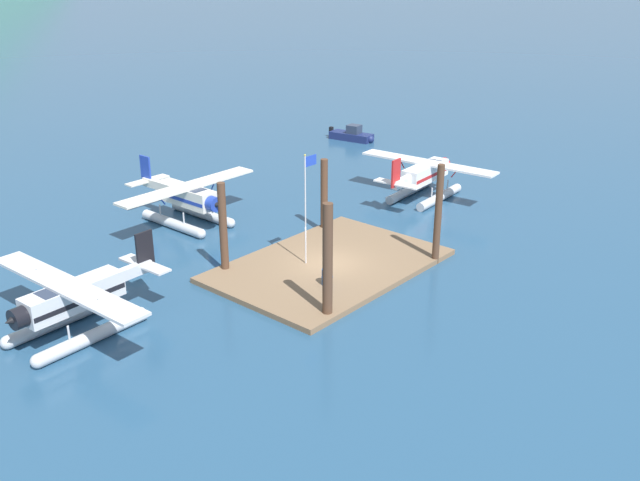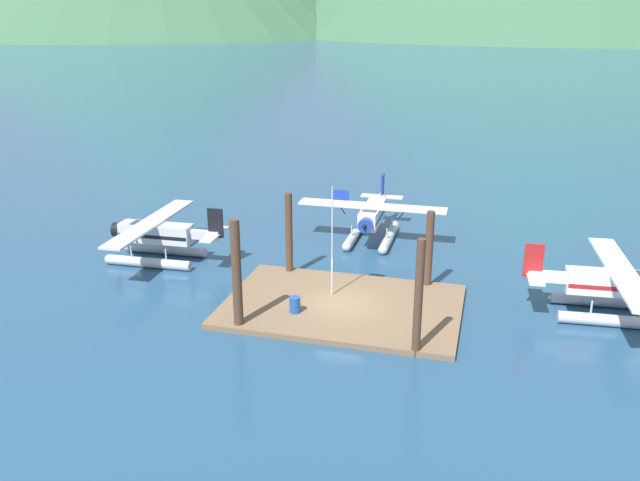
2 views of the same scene
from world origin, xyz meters
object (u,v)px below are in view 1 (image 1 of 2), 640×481
object	(u,v)px
fuel_drum	(327,277)
seaplane_silver_port_fwd	(74,304)
boat_navy_open_east	(353,135)
seaplane_cream_bow_centre	(187,201)
seaplane_white_stbd_fwd	(425,177)
flagpole	(307,197)

from	to	relation	value
fuel_drum	seaplane_silver_port_fwd	world-z (taller)	seaplane_silver_port_fwd
fuel_drum	seaplane_silver_port_fwd	distance (m)	12.64
fuel_drum	boat_navy_open_east	distance (m)	32.90
seaplane_cream_bow_centre	fuel_drum	bearing A→B (deg)	-96.69
boat_navy_open_east	seaplane_cream_bow_centre	bearing A→B (deg)	-166.50
fuel_drum	seaplane_cream_bow_centre	size ratio (longest dim) A/B	0.08
seaplane_silver_port_fwd	seaplane_white_stbd_fwd	bearing A→B (deg)	-2.47
seaplane_silver_port_fwd	boat_navy_open_east	world-z (taller)	seaplane_silver_port_fwd
fuel_drum	seaplane_silver_port_fwd	xyz separation A→B (m)	(-11.23, 5.73, 0.84)
seaplane_cream_bow_centre	seaplane_white_stbd_fwd	distance (m)	17.17
flagpole	seaplane_white_stbd_fwd	bearing A→B (deg)	7.02
seaplane_white_stbd_fwd	boat_navy_open_east	world-z (taller)	seaplane_white_stbd_fwd
fuel_drum	seaplane_cream_bow_centre	world-z (taller)	seaplane_cream_bow_centre
seaplane_cream_bow_centre	seaplane_silver_port_fwd	bearing A→B (deg)	-148.89
fuel_drum	seaplane_white_stbd_fwd	xyz separation A→B (m)	(16.25, 4.55, 0.84)
flagpole	fuel_drum	size ratio (longest dim) A/B	7.19
fuel_drum	boat_navy_open_east	bearing A→B (deg)	36.25
seaplane_silver_port_fwd	boat_navy_open_east	size ratio (longest dim) A/B	2.15
seaplane_cream_bow_centre	boat_navy_open_east	world-z (taller)	seaplane_cream_bow_centre
fuel_drum	seaplane_cream_bow_centre	xyz separation A→B (m)	(1.58, 13.46, 0.84)
fuel_drum	seaplane_cream_bow_centre	distance (m)	13.58
seaplane_white_stbd_fwd	boat_navy_open_east	xyz separation A→B (m)	(10.29, 14.91, -1.09)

